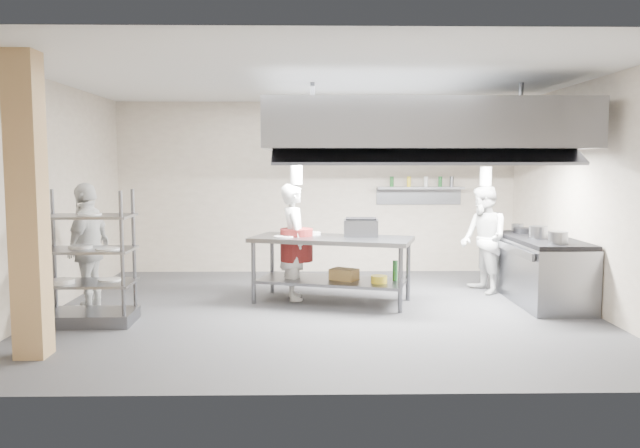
{
  "coord_description": "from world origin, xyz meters",
  "views": [
    {
      "loc": [
        -0.16,
        -8.03,
        1.91
      ],
      "look_at": [
        -0.0,
        0.2,
        1.12
      ],
      "focal_mm": 35.0,
      "sensor_mm": 36.0,
      "label": 1
    }
  ],
  "objects_px": {
    "island": "(332,270)",
    "stockpot": "(538,232)",
    "cooking_range": "(540,272)",
    "chef_line": "(484,239)",
    "chef_head": "(294,242)",
    "pass_rack": "(87,257)",
    "chef_plating": "(88,248)",
    "griddle": "(361,228)"
  },
  "relations": [
    {
      "from": "island",
      "to": "stockpot",
      "type": "distance_m",
      "value": 2.88
    },
    {
      "from": "cooking_range",
      "to": "chef_line",
      "type": "distance_m",
      "value": 0.95
    },
    {
      "from": "island",
      "to": "chef_head",
      "type": "distance_m",
      "value": 0.67
    },
    {
      "from": "pass_rack",
      "to": "chef_plating",
      "type": "height_order",
      "value": "chef_plating"
    },
    {
      "from": "chef_head",
      "to": "chef_plating",
      "type": "xyz_separation_m",
      "value": [
        -2.64,
        -0.72,
        0.02
      ]
    },
    {
      "from": "chef_line",
      "to": "chef_head",
      "type": "bearing_deg",
      "value": -93.08
    },
    {
      "from": "island",
      "to": "chef_plating",
      "type": "relative_size",
      "value": 1.3
    },
    {
      "from": "chef_head",
      "to": "chef_line",
      "type": "xyz_separation_m",
      "value": [
        2.8,
        0.38,
        -0.02
      ]
    },
    {
      "from": "pass_rack",
      "to": "griddle",
      "type": "xyz_separation_m",
      "value": [
        3.38,
        1.25,
        0.22
      ]
    },
    {
      "from": "chef_plating",
      "to": "cooking_range",
      "type": "bearing_deg",
      "value": 102.12
    },
    {
      "from": "chef_line",
      "to": "stockpot",
      "type": "height_order",
      "value": "chef_line"
    },
    {
      "from": "pass_rack",
      "to": "chef_head",
      "type": "distance_m",
      "value": 2.78
    },
    {
      "from": "island",
      "to": "pass_rack",
      "type": "height_order",
      "value": "pass_rack"
    },
    {
      "from": "cooking_range",
      "to": "stockpot",
      "type": "xyz_separation_m",
      "value": [
        -0.09,
        -0.11,
        0.57
      ]
    },
    {
      "from": "chef_plating",
      "to": "stockpot",
      "type": "bearing_deg",
      "value": 101.17
    },
    {
      "from": "island",
      "to": "griddle",
      "type": "distance_m",
      "value": 0.72
    },
    {
      "from": "cooking_range",
      "to": "chef_line",
      "type": "bearing_deg",
      "value": 136.86
    },
    {
      "from": "island",
      "to": "stockpot",
      "type": "xyz_separation_m",
      "value": [
        2.83,
        -0.12,
        0.53
      ]
    },
    {
      "from": "pass_rack",
      "to": "stockpot",
      "type": "relative_size",
      "value": 6.52
    },
    {
      "from": "island",
      "to": "chef_line",
      "type": "relative_size",
      "value": 1.36
    },
    {
      "from": "chef_head",
      "to": "griddle",
      "type": "height_order",
      "value": "chef_head"
    },
    {
      "from": "cooking_range",
      "to": "chef_plating",
      "type": "relative_size",
      "value": 1.19
    },
    {
      "from": "island",
      "to": "pass_rack",
      "type": "relative_size",
      "value": 1.36
    },
    {
      "from": "cooking_range",
      "to": "griddle",
      "type": "xyz_separation_m",
      "value": [
        -2.5,
        0.13,
        0.61
      ]
    },
    {
      "from": "chef_line",
      "to": "cooking_range",
      "type": "bearing_deg",
      "value": 36.13
    },
    {
      "from": "chef_plating",
      "to": "chef_head",
      "type": "bearing_deg",
      "value": 112.66
    },
    {
      "from": "griddle",
      "to": "chef_head",
      "type": "bearing_deg",
      "value": 179.2
    },
    {
      "from": "stockpot",
      "to": "chef_plating",
      "type": "bearing_deg",
      "value": -176.22
    },
    {
      "from": "pass_rack",
      "to": "chef_plating",
      "type": "bearing_deg",
      "value": 106.85
    },
    {
      "from": "cooking_range",
      "to": "griddle",
      "type": "bearing_deg",
      "value": 177.02
    },
    {
      "from": "island",
      "to": "chef_plating",
      "type": "xyz_separation_m",
      "value": [
        -3.16,
        -0.51,
        0.39
      ]
    },
    {
      "from": "pass_rack",
      "to": "griddle",
      "type": "relative_size",
      "value": 3.41
    },
    {
      "from": "griddle",
      "to": "stockpot",
      "type": "xyz_separation_m",
      "value": [
        2.42,
        -0.24,
        -0.04
      ]
    },
    {
      "from": "island",
      "to": "chef_head",
      "type": "height_order",
      "value": "chef_head"
    },
    {
      "from": "pass_rack",
      "to": "cooking_range",
      "type": "distance_m",
      "value": 6.0
    },
    {
      "from": "pass_rack",
      "to": "chef_head",
      "type": "bearing_deg",
      "value": 27.51
    },
    {
      "from": "chef_head",
      "to": "griddle",
      "type": "bearing_deg",
      "value": -104.32
    },
    {
      "from": "chef_line",
      "to": "griddle",
      "type": "relative_size",
      "value": 3.4
    },
    {
      "from": "island",
      "to": "griddle",
      "type": "height_order",
      "value": "griddle"
    },
    {
      "from": "griddle",
      "to": "pass_rack",
      "type": "bearing_deg",
      "value": -155.17
    },
    {
      "from": "griddle",
      "to": "stockpot",
      "type": "height_order",
      "value": "griddle"
    },
    {
      "from": "chef_line",
      "to": "stockpot",
      "type": "bearing_deg",
      "value": 27.32
    }
  ]
}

